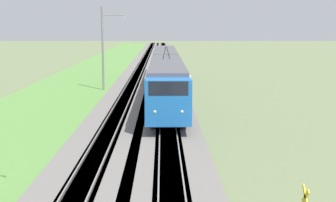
% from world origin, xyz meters
% --- Properties ---
extents(ballast_main, '(240.00, 4.40, 0.30)m').
position_xyz_m(ballast_main, '(50.00, 0.00, 0.15)').
color(ballast_main, slate).
rests_on(ballast_main, ground).
extents(ballast_adjacent, '(240.00, 4.40, 0.30)m').
position_xyz_m(ballast_adjacent, '(50.00, -3.83, 0.15)').
color(ballast_adjacent, slate).
rests_on(ballast_adjacent, ground).
extents(track_main, '(240.00, 1.57, 0.45)m').
position_xyz_m(track_main, '(50.00, 0.00, 0.16)').
color(track_main, '#4C4238').
rests_on(track_main, ground).
extents(track_adjacent, '(240.00, 1.57, 0.45)m').
position_xyz_m(track_adjacent, '(50.00, -3.83, 0.16)').
color(track_adjacent, '#4C4238').
rests_on(track_adjacent, ground).
extents(grass_verge, '(240.00, 9.92, 0.12)m').
position_xyz_m(grass_verge, '(50.00, 6.97, 0.06)').
color(grass_verge, '#5B8E42').
rests_on(grass_verge, ground).
extents(passenger_train, '(42.07, 2.98, 5.15)m').
position_xyz_m(passenger_train, '(37.84, -3.83, 2.42)').
color(passenger_train, blue).
rests_on(passenger_train, ground).
extents(catenary_mast_mid, '(0.22, 2.56, 9.00)m').
position_xyz_m(catenary_mast_mid, '(39.49, 2.85, 4.64)').
color(catenary_mast_mid, slate).
rests_on(catenary_mast_mid, ground).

